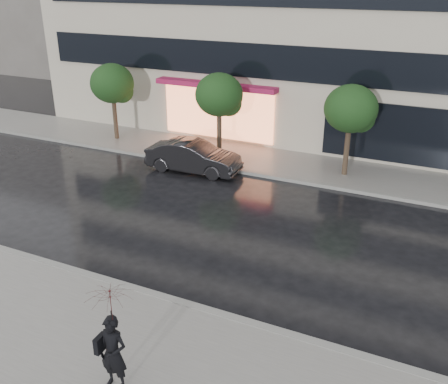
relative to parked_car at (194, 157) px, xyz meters
The scene contains 10 objects.
ground 8.42m from the parked_car, 67.75° to the right, with size 120.00×120.00×0.00m, color black.
sidewalk_near 11.48m from the parked_car, 73.91° to the right, with size 60.00×4.50×0.12m, color slate.
sidewalk_far 4.08m from the parked_car, 37.99° to the left, with size 60.00×3.50×0.12m, color slate.
curb_near 9.35m from the parked_car, 70.07° to the right, with size 60.00×0.25×0.14m, color gray.
curb_far 3.32m from the parked_car, 12.97° to the left, with size 60.00×0.25×0.14m, color gray.
tree_far_west 6.58m from the parked_car, 158.56° to the left, with size 2.20×2.20×3.99m.
tree_mid_west 3.19m from the parked_car, 83.97° to the left, with size 2.20×2.20×3.99m.
tree_mid_east 7.00m from the parked_car, 19.93° to the left, with size 2.20×2.20×3.99m.
parked_car is the anchor object (origin of this frame).
pedestrian_with_umbrella 12.80m from the parked_car, 68.58° to the right, with size 0.99×1.01×2.44m.
Camera 1 is at (6.89, -10.34, 8.06)m, focal length 40.00 mm.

